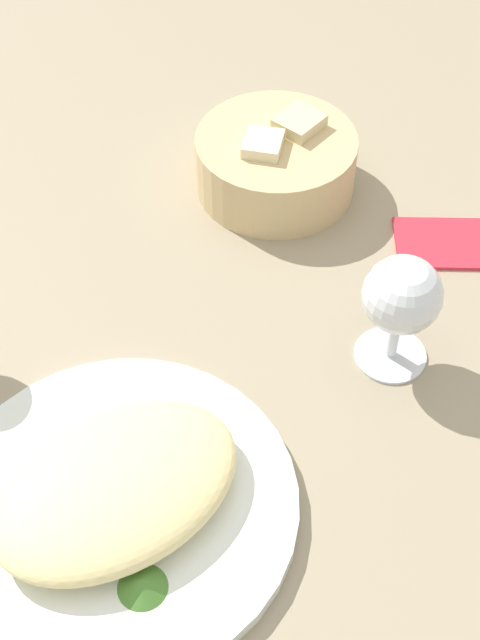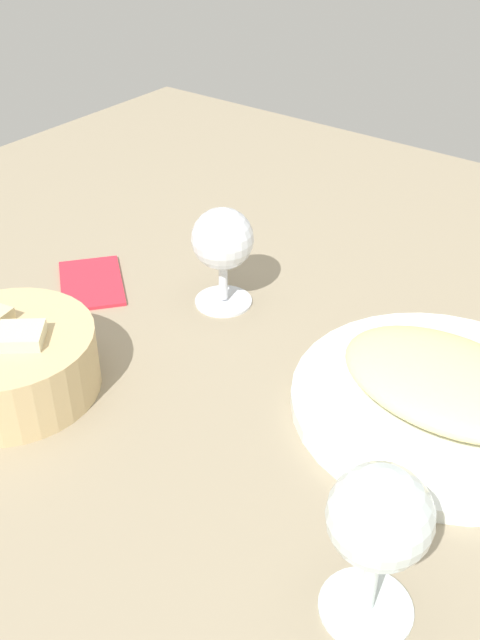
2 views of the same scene
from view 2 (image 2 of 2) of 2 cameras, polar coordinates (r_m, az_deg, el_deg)
name	(u,v)px [view 2 (image 2 of 2)]	position (r cm, az deg, el deg)	size (l,w,h in cm)	color
ground_plane	(229,419)	(69.09, -0.88, -7.59)	(140.00, 140.00, 2.00)	gray
plate	(441,403)	(70.63, 15.22, -6.14)	(27.57, 27.57, 1.40)	white
omelette	(446,380)	(69.03, 15.54, -4.50)	(19.65, 13.54, 3.79)	beige
bread_basket	(9,360)	(72.16, -17.35, -2.99)	(16.40, 16.40, 7.49)	tan
wine_glass_near	(223,244)	(79.27, -1.35, 5.86)	(6.72, 6.72, 11.38)	silver
wine_glass_far	(379,525)	(48.59, 10.61, -15.22)	(6.81, 6.81, 12.80)	silver
folded_napkin	(91,281)	(87.75, -11.37, 2.92)	(11.00, 7.00, 0.80)	red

